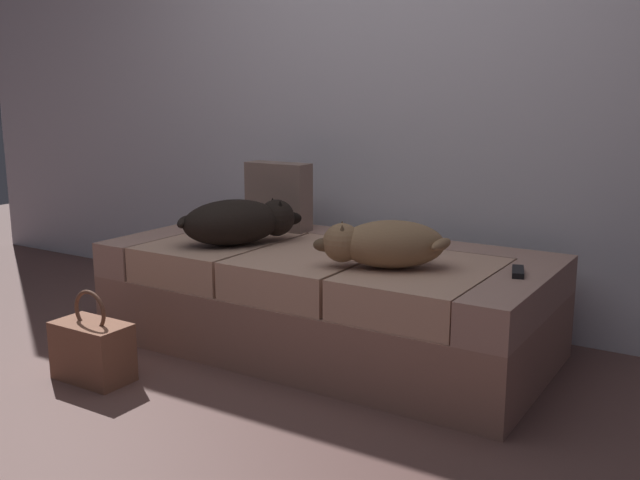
{
  "coord_description": "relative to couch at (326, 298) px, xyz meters",
  "views": [
    {
      "loc": [
        1.64,
        -1.65,
        1.16
      ],
      "look_at": [
        0.0,
        0.98,
        0.51
      ],
      "focal_mm": 40.27,
      "sensor_mm": 36.0,
      "label": 1
    }
  ],
  "objects": [
    {
      "name": "couch",
      "position": [
        0.0,
        0.0,
        0.0
      ],
      "size": [
        1.98,
        0.95,
        0.46
      ],
      "color": "#95695B",
      "rests_on": "ground"
    },
    {
      "name": "throw_pillow",
      "position": [
        -0.45,
        0.27,
        0.4
      ],
      "size": [
        0.34,
        0.12,
        0.34
      ],
      "primitive_type": "cube",
      "rotation": [
        0.0,
        0.0,
        0.01
      ],
      "color": "#7F655C",
      "rests_on": "couch"
    },
    {
      "name": "ground_plane",
      "position": [
        0.0,
        -1.03,
        -0.23
      ],
      "size": [
        10.0,
        10.0,
        0.0
      ],
      "primitive_type": "plane",
      "color": "brown"
    },
    {
      "name": "dog_dark",
      "position": [
        -0.39,
        -0.12,
        0.34
      ],
      "size": [
        0.47,
        0.57,
        0.21
      ],
      "color": "black",
      "rests_on": "couch"
    },
    {
      "name": "handbag",
      "position": [
        -0.6,
        -0.83,
        -0.1
      ],
      "size": [
        0.32,
        0.18,
        0.38
      ],
      "color": "brown",
      "rests_on": "ground"
    },
    {
      "name": "tv_remote",
      "position": [
        0.87,
        0.01,
        0.24
      ],
      "size": [
        0.09,
        0.16,
        0.02
      ],
      "primitive_type": "cube",
      "rotation": [
        0.0,
        0.0,
        0.3
      ],
      "color": "black",
      "rests_on": "couch"
    },
    {
      "name": "dog_tan",
      "position": [
        0.37,
        -0.17,
        0.33
      ],
      "size": [
        0.53,
        0.42,
        0.19
      ],
      "color": "#896647",
      "rests_on": "couch"
    },
    {
      "name": "back_wall",
      "position": [
        0.0,
        0.67,
        1.17
      ],
      "size": [
        6.4,
        0.1,
        2.8
      ],
      "primitive_type": "cube",
      "color": "silver",
      "rests_on": "ground"
    }
  ]
}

